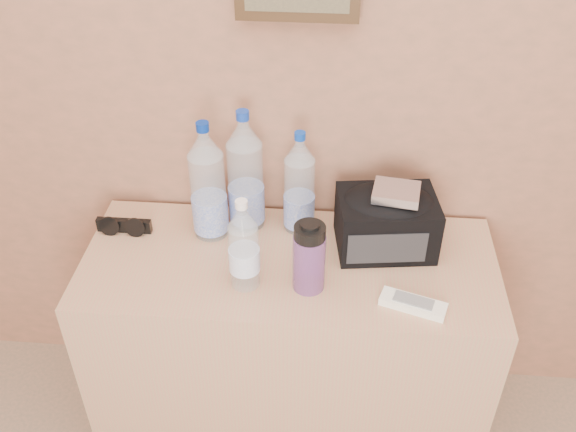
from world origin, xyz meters
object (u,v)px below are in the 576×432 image
object	(u,v)px
toiletry_bag	(386,220)
pet_large_c	(299,187)
pet_large_b	(245,177)
nalgene_bottle	(309,256)
sunglasses	(124,225)
pet_small	(244,249)
ac_remote	(413,304)
foil_packet	(396,192)
pet_large_a	(208,187)
dresser	(289,348)

from	to	relation	value
toiletry_bag	pet_large_c	bearing A→B (deg)	157.40
pet_large_b	nalgene_bottle	xyz separation A→B (m)	(0.19, -0.25, -0.06)
pet_large_b	sunglasses	world-z (taller)	pet_large_b
pet_small	ac_remote	size ratio (longest dim) A/B	1.60
pet_large_b	foil_packet	world-z (taller)	pet_large_b
pet_large_a	pet_large_b	world-z (taller)	pet_large_b
pet_large_a	sunglasses	size ratio (longest dim) A/B	2.26
pet_large_a	ac_remote	xyz separation A→B (m)	(0.55, -0.25, -0.14)
pet_small	nalgene_bottle	bearing A→B (deg)	0.77
pet_large_c	pet_small	distance (m)	0.28
sunglasses	foil_packet	size ratio (longest dim) A/B	1.31
pet_large_c	toiletry_bag	bearing A→B (deg)	-15.02
pet_large_a	pet_large_b	distance (m)	0.11
toiletry_bag	foil_packet	world-z (taller)	foil_packet
foil_packet	dresser	bearing A→B (deg)	-164.48
dresser	pet_large_c	distance (m)	0.51
pet_large_a	pet_large_c	size ratio (longest dim) A/B	1.14
pet_large_c	dresser	bearing A→B (deg)	-95.64
dresser	pet_large_a	xyz separation A→B (m)	(-0.23, 0.11, 0.50)
ac_remote	pet_large_c	bearing A→B (deg)	153.49
dresser	sunglasses	world-z (taller)	sunglasses
pet_large_a	sunglasses	world-z (taller)	pet_large_a
dresser	pet_large_b	distance (m)	0.55
ac_remote	toiletry_bag	distance (m)	0.26
pet_small	foil_packet	bearing A→B (deg)	24.15
pet_small	ac_remote	bearing A→B (deg)	-7.20
pet_small	foil_packet	size ratio (longest dim) A/B	2.20
pet_large_c	ac_remote	xyz separation A→B (m)	(0.30, -0.30, -0.13)
pet_large_b	pet_large_c	bearing A→B (deg)	-2.50
sunglasses	foil_packet	world-z (taller)	foil_packet
nalgene_bottle	foil_packet	distance (m)	0.29
dresser	nalgene_bottle	size ratio (longest dim) A/B	5.57
pet_small	pet_large_c	bearing A→B (deg)	64.00
pet_large_b	pet_large_c	distance (m)	0.15
ac_remote	nalgene_bottle	bearing A→B (deg)	-173.85
pet_large_b	sunglasses	bearing A→B (deg)	-168.64
sunglasses	foil_packet	distance (m)	0.77
toiletry_bag	foil_packet	xyz separation A→B (m)	(0.02, -0.01, 0.10)
dresser	ac_remote	distance (m)	0.50
pet_large_b	sunglasses	xyz separation A→B (m)	(-0.34, -0.07, -0.14)
pet_small	toiletry_bag	distance (m)	0.40
ac_remote	toiletry_bag	bearing A→B (deg)	123.22
ac_remote	pet_large_a	bearing A→B (deg)	173.25
pet_large_b	ac_remote	world-z (taller)	pet_large_b
pet_large_a	foil_packet	world-z (taller)	pet_large_a
pet_large_a	nalgene_bottle	size ratio (longest dim) A/B	1.75
pet_large_c	toiletry_bag	xyz separation A→B (m)	(0.24, -0.06, -0.05)
nalgene_bottle	foil_packet	xyz separation A→B (m)	(0.21, 0.17, 0.09)
dresser	pet_large_a	world-z (taller)	pet_large_a
pet_large_b	toiletry_bag	xyz separation A→B (m)	(0.39, -0.07, -0.07)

